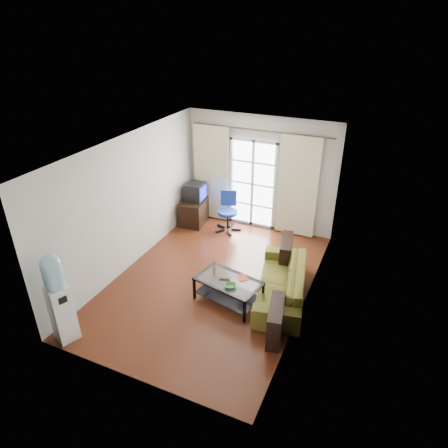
# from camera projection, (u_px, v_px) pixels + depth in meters

# --- Properties ---
(floor) EXTENTS (5.20, 5.20, 0.00)m
(floor) POSITION_uv_depth(u_px,v_px,m) (213.00, 281.00, 7.85)
(floor) COLOR #552614
(floor) RESTS_ON ground
(ceiling) EXTENTS (5.20, 5.20, 0.00)m
(ceiling) POSITION_uv_depth(u_px,v_px,m) (211.00, 147.00, 6.58)
(ceiling) COLOR white
(ceiling) RESTS_ON wall_back
(wall_back) EXTENTS (3.60, 0.02, 2.70)m
(wall_back) POSITION_uv_depth(u_px,v_px,m) (260.00, 173.00, 9.31)
(wall_back) COLOR #B6B4AE
(wall_back) RESTS_ON floor
(wall_front) EXTENTS (3.60, 0.02, 2.70)m
(wall_front) POSITION_uv_depth(u_px,v_px,m) (124.00, 305.00, 5.12)
(wall_front) COLOR #B6B4AE
(wall_front) RESTS_ON floor
(wall_left) EXTENTS (0.02, 5.20, 2.70)m
(wall_left) POSITION_uv_depth(u_px,v_px,m) (130.00, 203.00, 7.86)
(wall_left) COLOR #B6B4AE
(wall_left) RESTS_ON floor
(wall_right) EXTENTS (0.02, 5.20, 2.70)m
(wall_right) POSITION_uv_depth(u_px,v_px,m) (310.00, 240.00, 6.57)
(wall_right) COLOR #B6B4AE
(wall_right) RESTS_ON floor
(french_door) EXTENTS (1.16, 0.06, 2.15)m
(french_door) POSITION_uv_depth(u_px,v_px,m) (253.00, 184.00, 9.45)
(french_door) COLOR white
(french_door) RESTS_ON wall_back
(curtain_rod) EXTENTS (3.30, 0.04, 0.04)m
(curtain_rod) POSITION_uv_depth(u_px,v_px,m) (260.00, 130.00, 8.75)
(curtain_rod) COLOR #4C3F2D
(curtain_rod) RESTS_ON wall_back
(curtain_left) EXTENTS (0.90, 0.07, 2.35)m
(curtain_left) POSITION_uv_depth(u_px,v_px,m) (211.00, 173.00, 9.72)
(curtain_left) COLOR beige
(curtain_left) RESTS_ON curtain_rod
(curtain_right) EXTENTS (0.90, 0.07, 2.35)m
(curtain_right) POSITION_uv_depth(u_px,v_px,m) (298.00, 187.00, 8.94)
(curtain_right) COLOR beige
(curtain_right) RESTS_ON curtain_rod
(radiator) EXTENTS (0.64, 0.12, 0.64)m
(radiator) POSITION_uv_depth(u_px,v_px,m) (289.00, 220.00, 9.42)
(radiator) COLOR gray
(radiator) RESTS_ON floor
(sofa) EXTENTS (2.41, 1.65, 0.61)m
(sofa) POSITION_uv_depth(u_px,v_px,m) (281.00, 282.00, 7.30)
(sofa) COLOR brown
(sofa) RESTS_ON floor
(coffee_table) EXTENTS (1.27, 0.88, 0.47)m
(coffee_table) POSITION_uv_depth(u_px,v_px,m) (228.00, 288.00, 7.16)
(coffee_table) COLOR silver
(coffee_table) RESTS_ON floor
(bowl) EXTENTS (0.35, 0.35, 0.05)m
(bowl) POSITION_uv_depth(u_px,v_px,m) (230.00, 286.00, 6.89)
(bowl) COLOR #328C3A
(bowl) RESTS_ON coffee_table
(book) EXTENTS (0.36, 0.36, 0.02)m
(book) POSITION_uv_depth(u_px,v_px,m) (238.00, 279.00, 7.10)
(book) COLOR #B82E16
(book) RESTS_ON coffee_table
(remote) EXTENTS (0.19, 0.11, 0.02)m
(remote) POSITION_uv_depth(u_px,v_px,m) (225.00, 279.00, 7.09)
(remote) COLOR black
(remote) RESTS_ON coffee_table
(tv_stand) EXTENTS (0.66, 0.89, 0.60)m
(tv_stand) POSITION_uv_depth(u_px,v_px,m) (194.00, 211.00, 9.91)
(tv_stand) COLOR black
(tv_stand) RESTS_ON floor
(crt_tv) EXTENTS (0.49, 0.48, 0.42)m
(crt_tv) POSITION_uv_depth(u_px,v_px,m) (194.00, 192.00, 9.71)
(crt_tv) COLOR black
(crt_tv) RESTS_ON tv_stand
(task_chair) EXTENTS (0.82, 0.82, 0.96)m
(task_chair) POSITION_uv_depth(u_px,v_px,m) (228.00, 219.00, 9.58)
(task_chair) COLOR black
(task_chair) RESTS_ON floor
(water_cooler) EXTENTS (0.42, 0.42, 1.57)m
(water_cooler) POSITION_uv_depth(u_px,v_px,m) (58.00, 297.00, 6.10)
(water_cooler) COLOR silver
(water_cooler) RESTS_ON floor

